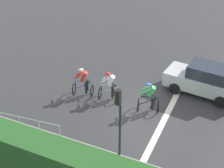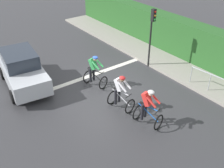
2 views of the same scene
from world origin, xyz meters
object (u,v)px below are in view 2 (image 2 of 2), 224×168
(car_silver, at_px, (22,69))
(pedestrian_railing_kerbside, at_px, (220,83))
(traffic_light_near_crossing, at_px, (152,30))
(cyclist_lead, at_px, (148,108))
(cyclist_second, at_px, (120,93))
(cyclist_mid, at_px, (94,71))

(car_silver, distance_m, pedestrian_railing_kerbside, 9.58)
(traffic_light_near_crossing, xyz_separation_m, pedestrian_railing_kerbside, (-0.51, 4.20, -1.45))
(cyclist_lead, xyz_separation_m, traffic_light_near_crossing, (-3.56, -3.63, 1.43))
(cyclist_second, xyz_separation_m, car_silver, (2.71, -4.48, 0.08))
(cyclist_lead, relative_size, cyclist_second, 1.00)
(cyclist_second, relative_size, pedestrian_railing_kerbside, 0.54)
(car_silver, distance_m, traffic_light_near_crossing, 7.03)
(traffic_light_near_crossing, distance_m, pedestrian_railing_kerbside, 4.47)
(cyclist_second, distance_m, pedestrian_railing_kerbside, 4.76)
(cyclist_mid, xyz_separation_m, pedestrian_railing_kerbside, (-4.14, 4.34, -0.02))
(cyclist_lead, relative_size, pedestrian_railing_kerbside, 0.54)
(cyclist_mid, xyz_separation_m, car_silver, (2.86, -2.20, 0.08))
(cyclist_lead, distance_m, pedestrian_railing_kerbside, 4.11)
(cyclist_lead, bearing_deg, car_silver, -63.92)
(cyclist_lead, distance_m, car_silver, 6.65)
(cyclist_lead, bearing_deg, pedestrian_railing_kerbside, 172.10)
(cyclist_lead, distance_m, cyclist_second, 1.51)
(cyclist_lead, height_order, cyclist_mid, same)
(cyclist_lead, bearing_deg, cyclist_second, -81.82)
(cyclist_second, distance_m, traffic_light_near_crossing, 4.57)
(cyclist_lead, distance_m, traffic_light_near_crossing, 5.29)
(cyclist_lead, height_order, pedestrian_railing_kerbside, cyclist_lead)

